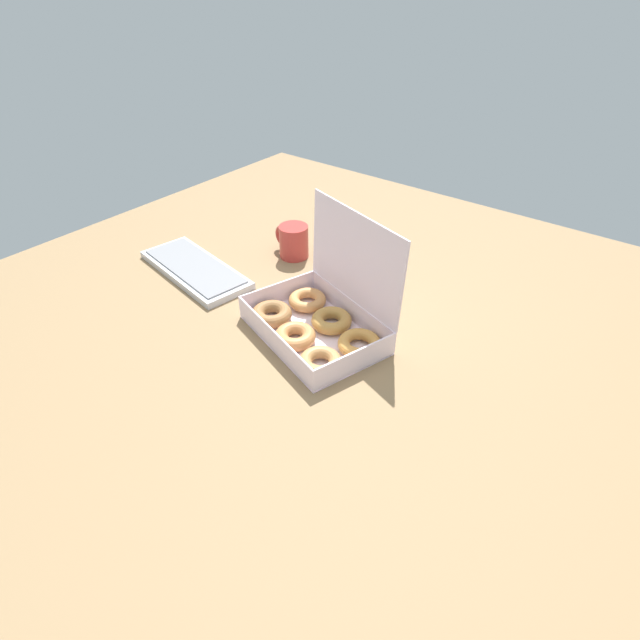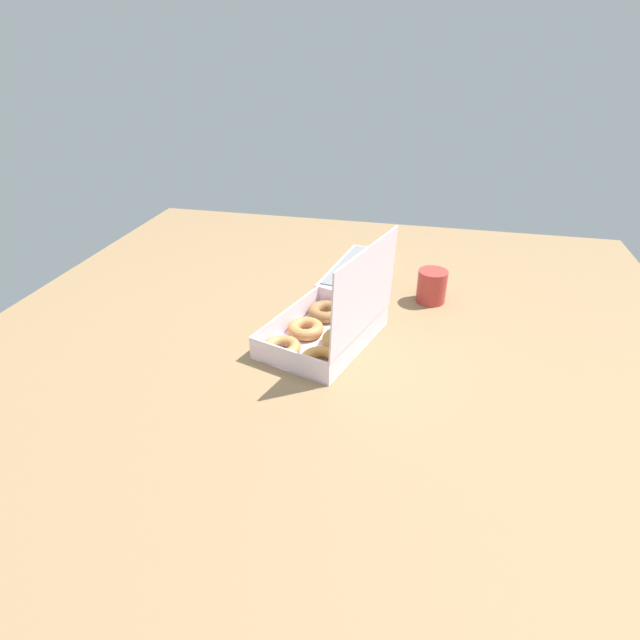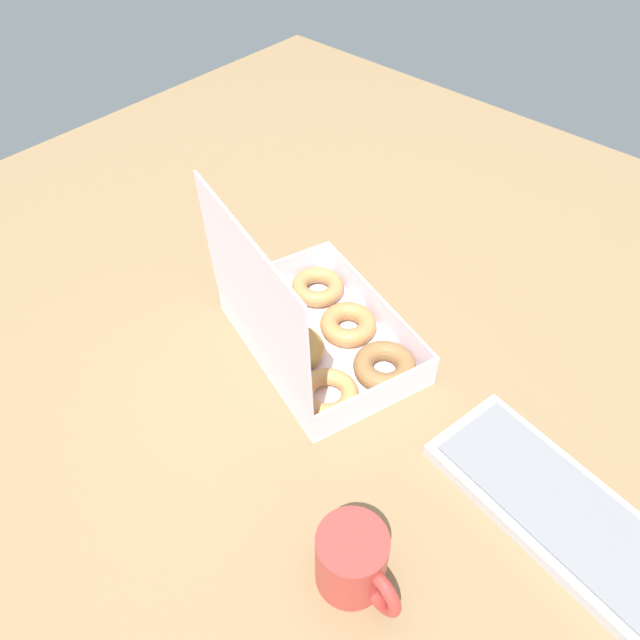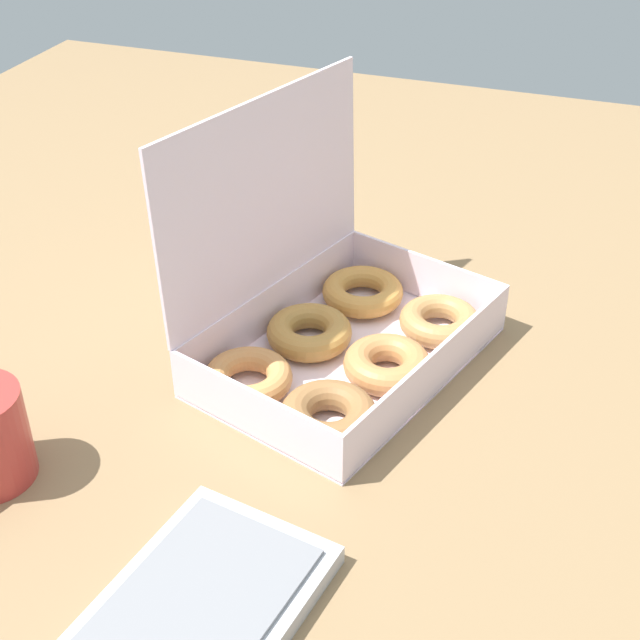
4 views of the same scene
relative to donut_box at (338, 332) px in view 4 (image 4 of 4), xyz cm
name	(u,v)px [view 4 (image 4 of 4)]	position (x,y,z in cm)	size (l,w,h in cm)	color
ground_plane	(329,371)	(-1.05, 0.64, -4.49)	(180.00, 180.00, 2.00)	olive
donut_box	(338,332)	(0.00, 0.00, 0.00)	(36.16, 30.22, 26.77)	white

